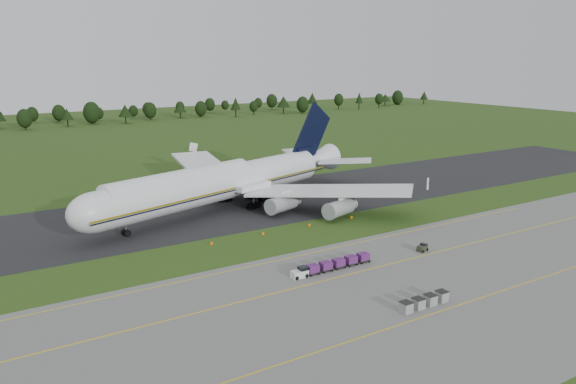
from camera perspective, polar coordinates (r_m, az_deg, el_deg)
ground at (r=112.56m, az=-0.57°, el=-4.80°), size 600.00×600.00×0.00m
apron at (r=87.31m, az=11.35°, el=-10.68°), size 300.00×52.00×0.06m
taxiway at (r=136.22m, az=-6.72°, el=-1.59°), size 300.00×40.00×0.08m
apron_markings at (r=92.04m, az=8.34°, el=-9.21°), size 300.00×30.20×0.01m
tree_line at (r=316.68m, az=-22.66°, el=7.26°), size 529.31×23.85×11.72m
aircraft at (r=133.36m, az=-6.63°, el=1.02°), size 82.73×77.33×23.38m
baggage_train at (r=96.69m, az=4.35°, el=-7.40°), size 15.94×1.69×1.63m
utility_cart at (r=108.34m, az=13.49°, el=-5.59°), size 2.27×1.66×1.13m
uld_row at (r=85.46m, az=13.68°, el=-10.75°), size 8.81×1.61×1.59m
edge_markers at (r=117.62m, az=-0.13°, el=-3.84°), size 34.81×0.30×0.60m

